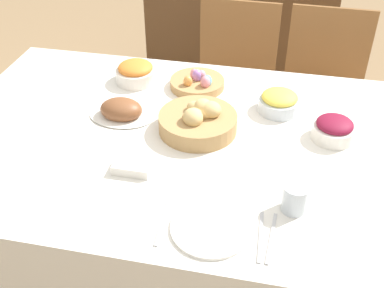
{
  "coord_description": "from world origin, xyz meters",
  "views": [
    {
      "loc": [
        0.26,
        -1.36,
        1.78
      ],
      "look_at": [
        -0.01,
        -0.09,
        0.82
      ],
      "focal_mm": 45.0,
      "sensor_mm": 36.0,
      "label": 1
    }
  ],
  "objects_px": {
    "beet_salad_bowl": "(334,129)",
    "chair_far_center": "(233,84)",
    "sideboard": "(241,17)",
    "butter_dish": "(133,167)",
    "pineapple_bowl": "(279,102)",
    "dinner_plate": "(211,228)",
    "bread_basket": "(199,120)",
    "carrot_bowl": "(136,72)",
    "knife": "(261,236)",
    "ham_platter": "(121,111)",
    "fork": "(163,221)",
    "drinking_cup": "(295,198)",
    "chair_far_right": "(322,93)",
    "egg_basket": "(198,82)",
    "spoon": "(271,238)"
  },
  "relations": [
    {
      "from": "bread_basket",
      "to": "pineapple_bowl",
      "type": "bearing_deg",
      "value": 35.09
    },
    {
      "from": "chair_far_right",
      "to": "knife",
      "type": "height_order",
      "value": "chair_far_right"
    },
    {
      "from": "carrot_bowl",
      "to": "dinner_plate",
      "type": "height_order",
      "value": "carrot_bowl"
    },
    {
      "from": "egg_basket",
      "to": "fork",
      "type": "height_order",
      "value": "egg_basket"
    },
    {
      "from": "chair_far_right",
      "to": "beet_salad_bowl",
      "type": "height_order",
      "value": "chair_far_right"
    },
    {
      "from": "beet_salad_bowl",
      "to": "chair_far_center",
      "type": "bearing_deg",
      "value": 118.97
    },
    {
      "from": "carrot_bowl",
      "to": "dinner_plate",
      "type": "distance_m",
      "value": 0.9
    },
    {
      "from": "bread_basket",
      "to": "knife",
      "type": "bearing_deg",
      "value": -60.27
    },
    {
      "from": "egg_basket",
      "to": "dinner_plate",
      "type": "xyz_separation_m",
      "value": [
        0.2,
        -0.78,
        -0.02
      ]
    },
    {
      "from": "beet_salad_bowl",
      "to": "fork",
      "type": "bearing_deg",
      "value": -132.88
    },
    {
      "from": "carrot_bowl",
      "to": "knife",
      "type": "height_order",
      "value": "carrot_bowl"
    },
    {
      "from": "ham_platter",
      "to": "fork",
      "type": "relative_size",
      "value": 1.29
    },
    {
      "from": "spoon",
      "to": "sideboard",
      "type": "bearing_deg",
      "value": 101.84
    },
    {
      "from": "knife",
      "to": "drinking_cup",
      "type": "height_order",
      "value": "drinking_cup"
    },
    {
      "from": "bread_basket",
      "to": "ham_platter",
      "type": "bearing_deg",
      "value": 175.01
    },
    {
      "from": "sideboard",
      "to": "dinner_plate",
      "type": "distance_m",
      "value": 2.31
    },
    {
      "from": "bread_basket",
      "to": "knife",
      "type": "xyz_separation_m",
      "value": [
        0.27,
        -0.47,
        -0.04
      ]
    },
    {
      "from": "ham_platter",
      "to": "beet_salad_bowl",
      "type": "height_order",
      "value": "beet_salad_bowl"
    },
    {
      "from": "chair_far_right",
      "to": "egg_basket",
      "type": "height_order",
      "value": "chair_far_right"
    },
    {
      "from": "sideboard",
      "to": "fork",
      "type": "bearing_deg",
      "value": -88.75
    },
    {
      "from": "dinner_plate",
      "to": "knife",
      "type": "xyz_separation_m",
      "value": [
        0.14,
        -0.0,
        -0.0
      ]
    },
    {
      "from": "sideboard",
      "to": "carrot_bowl",
      "type": "bearing_deg",
      "value": -100.14
    },
    {
      "from": "chair_far_center",
      "to": "drinking_cup",
      "type": "relative_size",
      "value": 10.28
    },
    {
      "from": "beet_salad_bowl",
      "to": "butter_dish",
      "type": "height_order",
      "value": "beet_salad_bowl"
    },
    {
      "from": "carrot_bowl",
      "to": "drinking_cup",
      "type": "height_order",
      "value": "carrot_bowl"
    },
    {
      "from": "chair_far_right",
      "to": "dinner_plate",
      "type": "height_order",
      "value": "chair_far_right"
    },
    {
      "from": "sideboard",
      "to": "ham_platter",
      "type": "distance_m",
      "value": 1.83
    },
    {
      "from": "carrot_bowl",
      "to": "knife",
      "type": "relative_size",
      "value": 0.9
    },
    {
      "from": "chair_far_right",
      "to": "drinking_cup",
      "type": "xyz_separation_m",
      "value": [
        -0.14,
        -1.22,
        0.33
      ]
    },
    {
      "from": "bread_basket",
      "to": "drinking_cup",
      "type": "distance_m",
      "value": 0.5
    },
    {
      "from": "carrot_bowl",
      "to": "ham_platter",
      "type": "bearing_deg",
      "value": -84.23
    },
    {
      "from": "spoon",
      "to": "carrot_bowl",
      "type": "bearing_deg",
      "value": 132.0
    },
    {
      "from": "bread_basket",
      "to": "fork",
      "type": "xyz_separation_m",
      "value": [
        -0.01,
        -0.47,
        -0.04
      ]
    },
    {
      "from": "sideboard",
      "to": "knife",
      "type": "bearing_deg",
      "value": -81.77
    },
    {
      "from": "fork",
      "to": "knife",
      "type": "bearing_deg",
      "value": -2.87
    },
    {
      "from": "beet_salad_bowl",
      "to": "chair_far_right",
      "type": "bearing_deg",
      "value": 88.94
    },
    {
      "from": "drinking_cup",
      "to": "beet_salad_bowl",
      "type": "bearing_deg",
      "value": 72.93
    },
    {
      "from": "chair_far_right",
      "to": "drinking_cup",
      "type": "bearing_deg",
      "value": -95.26
    },
    {
      "from": "sideboard",
      "to": "knife",
      "type": "distance_m",
      "value": 2.33
    },
    {
      "from": "bread_basket",
      "to": "beet_salad_bowl",
      "type": "bearing_deg",
      "value": 5.82
    },
    {
      "from": "bread_basket",
      "to": "carrot_bowl",
      "type": "xyz_separation_m",
      "value": [
        -0.33,
        0.3,
        -0.0
      ]
    },
    {
      "from": "pineapple_bowl",
      "to": "knife",
      "type": "bearing_deg",
      "value": -90.4
    },
    {
      "from": "sideboard",
      "to": "butter_dish",
      "type": "distance_m",
      "value": 2.11
    },
    {
      "from": "pineapple_bowl",
      "to": "dinner_plate",
      "type": "relative_size",
      "value": 0.7
    },
    {
      "from": "egg_basket",
      "to": "carrot_bowl",
      "type": "xyz_separation_m",
      "value": [
        -0.27,
        -0.0,
        0.02
      ]
    },
    {
      "from": "egg_basket",
      "to": "carrot_bowl",
      "type": "relative_size",
      "value": 1.31
    },
    {
      "from": "fork",
      "to": "knife",
      "type": "xyz_separation_m",
      "value": [
        0.28,
        0.0,
        0.0
      ]
    },
    {
      "from": "sideboard",
      "to": "fork",
      "type": "height_order",
      "value": "sideboard"
    },
    {
      "from": "egg_basket",
      "to": "ham_platter",
      "type": "distance_m",
      "value": 0.37
    },
    {
      "from": "sideboard",
      "to": "butter_dish",
      "type": "relative_size",
      "value": 10.34
    }
  ]
}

